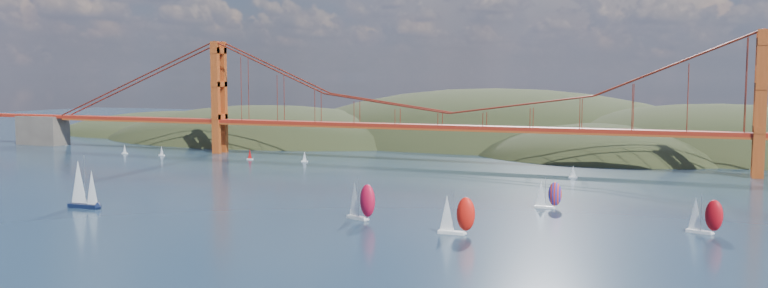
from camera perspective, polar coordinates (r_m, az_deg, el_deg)
ground at (r=167.27m, az=-14.03°, el=-7.95°), size 1200.00×1200.00×0.00m
headlands at (r=415.09m, az=15.16°, el=-1.99°), size 725.00×225.00×96.00m
bridge at (r=326.04m, az=4.86°, el=4.17°), size 552.00×12.00×55.00m
sloop_navy at (r=231.23m, az=-21.99°, el=-2.88°), size 9.93×5.73×15.30m
racer_0 at (r=196.88m, az=-1.79°, el=-4.31°), size 9.81×6.60×10.97m
racer_1 at (r=179.55m, az=5.49°, el=-5.34°), size 8.97×3.63×10.34m
racer_2 at (r=195.28m, az=23.21°, el=-4.99°), size 8.55×5.30×9.57m
racer_rwb at (r=218.73m, az=12.36°, el=-3.76°), size 7.63×3.11×8.77m
distant_boat_0 at (r=388.73m, az=-19.15°, el=-0.36°), size 3.00×2.00×4.70m
distant_boat_1 at (r=373.70m, az=-16.59°, el=-0.49°), size 3.00×2.00×4.70m
distant_boat_2 at (r=346.44m, az=-10.19°, el=-0.78°), size 3.00×2.00×4.70m
distant_boat_3 at (r=333.43m, az=-6.08°, el=-0.96°), size 3.00×2.00×4.70m
distant_boat_8 at (r=287.77m, az=14.21°, el=-2.04°), size 3.00×2.00×4.70m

